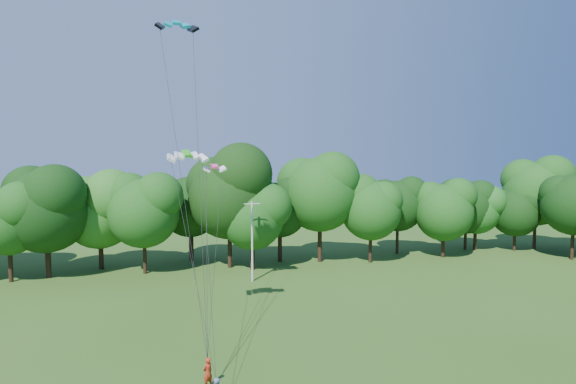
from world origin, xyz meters
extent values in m
cylinder|color=beige|center=(2.24, 28.47, 3.89)|extent=(0.19, 0.19, 7.78)
cube|color=beige|center=(2.24, 28.47, 7.59)|extent=(1.56, 0.18, 0.08)
imported|color=#AE2D16|center=(-2.79, 8.79, 0.80)|extent=(0.70, 0.65, 1.60)
cube|color=#05889E|center=(-4.25, 17.55, 20.99)|extent=(2.80, 1.45, 0.64)
cube|color=green|center=(-3.71, 16.25, 12.23)|extent=(2.77, 1.71, 0.54)
cube|color=#E9407F|center=(-1.92, 16.59, 11.39)|extent=(1.60, 0.85, 0.32)
cylinder|color=black|center=(0.59, 34.52, 2.41)|extent=(0.51, 0.51, 4.82)
ellipsoid|color=black|center=(0.59, 34.52, 8.76)|extent=(9.63, 9.63, 10.51)
cylinder|color=black|center=(32.78, 37.34, 1.66)|extent=(0.41, 0.41, 3.33)
ellipsoid|color=#1C5219|center=(32.78, 37.34, 6.05)|extent=(6.65, 6.65, 7.26)
camera|label=1|loc=(-3.52, -14.12, 11.90)|focal=28.00mm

